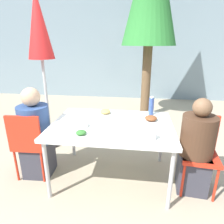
% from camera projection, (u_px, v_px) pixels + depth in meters
% --- Properties ---
extents(ground_plane, '(24.00, 24.00, 0.00)m').
position_uv_depth(ground_plane, '(112.00, 176.00, 2.64)').
color(ground_plane, tan).
extents(building_facade, '(10.00, 0.20, 3.00)m').
position_uv_depth(building_facade, '(130.00, 48.00, 5.96)').
color(building_facade, gray).
rests_on(building_facade, ground).
extents(dining_table, '(1.44, 1.03, 0.75)m').
position_uv_depth(dining_table, '(112.00, 128.00, 2.40)').
color(dining_table, white).
rests_on(dining_table, ground).
extents(chair_left, '(0.42, 0.42, 0.89)m').
position_uv_depth(chair_left, '(29.00, 141.00, 2.47)').
color(chair_left, red).
rests_on(chair_left, ground).
extents(person_left, '(0.37, 0.37, 1.18)m').
position_uv_depth(person_left, '(36.00, 136.00, 2.53)').
color(person_left, '#383842').
rests_on(person_left, ground).
extents(chair_right, '(0.44, 0.44, 0.89)m').
position_uv_depth(chair_right, '(199.00, 147.00, 2.32)').
color(chair_right, red).
rests_on(chair_right, ground).
extents(person_right, '(0.37, 0.37, 1.13)m').
position_uv_depth(person_right, '(196.00, 150.00, 2.26)').
color(person_right, '#383842').
rests_on(person_right, ground).
extents(closed_umbrella, '(0.39, 0.39, 2.41)m').
position_uv_depth(closed_umbrella, '(39.00, 31.00, 2.88)').
color(closed_umbrella, '#333333').
rests_on(closed_umbrella, ground).
extents(plate_0, '(0.20, 0.20, 0.06)m').
position_uv_depth(plate_0, '(81.00, 134.00, 2.08)').
color(plate_0, white).
rests_on(plate_0, dining_table).
extents(plate_1, '(0.27, 0.27, 0.07)m').
position_uv_depth(plate_1, '(151.00, 119.00, 2.45)').
color(plate_1, white).
rests_on(plate_1, dining_table).
extents(plate_2, '(0.25, 0.25, 0.07)m').
position_uv_depth(plate_2, '(105.00, 113.00, 2.69)').
color(plate_2, white).
rests_on(plate_2, dining_table).
extents(bottle, '(0.07, 0.07, 0.25)m').
position_uv_depth(bottle, '(151.00, 106.00, 2.65)').
color(bottle, '#334C8E').
rests_on(bottle, dining_table).
extents(drinking_cup, '(0.08, 0.08, 0.09)m').
position_uv_depth(drinking_cup, '(152.00, 135.00, 1.99)').
color(drinking_cup, white).
rests_on(drinking_cup, dining_table).
extents(salad_bowl, '(0.18, 0.18, 0.05)m').
position_uv_depth(salad_bowl, '(81.00, 125.00, 2.30)').
color(salad_bowl, white).
rests_on(salad_bowl, dining_table).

